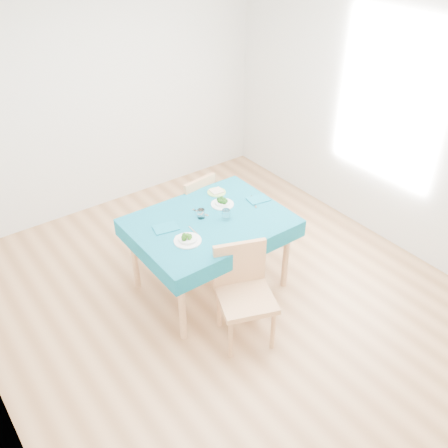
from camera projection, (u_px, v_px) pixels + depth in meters
room_shell at (224, 172)px, 3.91m from camera, size 4.02×4.52×2.73m
table at (210, 254)px, 4.62m from camera, size 1.36×1.03×0.76m
chair_near at (246, 287)px, 3.98m from camera, size 0.59×0.61×1.10m
chair_far at (190, 205)px, 5.14m from camera, size 0.43×0.47×0.95m
bowl_near at (188, 238)px, 4.12m from camera, size 0.23×0.23×0.07m
bowl_far at (222, 202)px, 4.60m from camera, size 0.21×0.21×0.06m
fork_near at (184, 241)px, 4.15m from camera, size 0.05×0.17×0.00m
knife_near at (194, 231)px, 4.26m from camera, size 0.02×0.19×0.00m
fork_far at (201, 213)px, 4.50m from camera, size 0.07×0.17×0.00m
knife_far at (254, 202)px, 4.66m from camera, size 0.12×0.20×0.00m
napkin_near at (166, 228)px, 4.29m from camera, size 0.23×0.19×0.01m
napkin_far at (258, 199)px, 4.69m from camera, size 0.22×0.17×0.01m
tumbler_center at (201, 214)px, 4.41m from camera, size 0.07×0.07×0.08m
tumbler_side at (226, 214)px, 4.39m from camera, size 0.07×0.07×0.09m
side_plate at (217, 192)px, 4.80m from camera, size 0.18×0.18×0.01m
bread_slice at (217, 191)px, 4.79m from camera, size 0.12×0.12×0.02m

